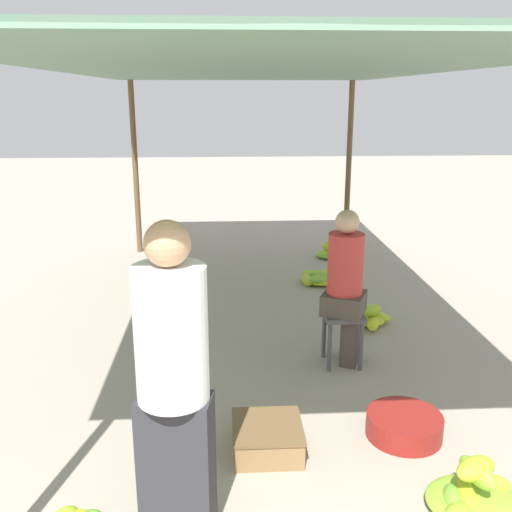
# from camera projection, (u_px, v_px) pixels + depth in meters

# --- Properties ---
(canopy_post_back_left) EXTENTS (0.08, 0.08, 2.48)m
(canopy_post_back_left) POSITION_uv_depth(u_px,v_px,m) (135.00, 169.00, 8.27)
(canopy_post_back_left) COLOR brown
(canopy_post_back_left) RESTS_ON ground
(canopy_post_back_right) EXTENTS (0.08, 0.08, 2.48)m
(canopy_post_back_right) POSITION_uv_depth(u_px,v_px,m) (349.00, 168.00, 8.44)
(canopy_post_back_right) COLOR brown
(canopy_post_back_right) RESTS_ON ground
(canopy_tarp) EXTENTS (3.53, 6.68, 0.04)m
(canopy_tarp) POSITION_uv_depth(u_px,v_px,m) (254.00, 69.00, 4.99)
(canopy_tarp) COLOR #567A60
(canopy_tarp) RESTS_ON canopy_post_front_left
(vendor_foreground) EXTENTS (0.42, 0.42, 1.72)m
(vendor_foreground) POSITION_uv_depth(u_px,v_px,m) (173.00, 381.00, 2.87)
(vendor_foreground) COLOR #2D2D33
(vendor_foreground) RESTS_ON ground
(stool) EXTENTS (0.34, 0.34, 0.48)m
(stool) POSITION_uv_depth(u_px,v_px,m) (343.00, 323.00, 4.92)
(stool) COLOR #4C4C4C
(stool) RESTS_ON ground
(vendor_seated) EXTENTS (0.45, 0.45, 1.38)m
(vendor_seated) POSITION_uv_depth(u_px,v_px,m) (347.00, 285.00, 4.84)
(vendor_seated) COLOR #4C4238
(vendor_seated) RESTS_ON ground
(basin_black) EXTENTS (0.52, 0.52, 0.16)m
(basin_black) POSITION_uv_depth(u_px,v_px,m) (404.00, 425.00, 3.94)
(basin_black) COLOR maroon
(basin_black) RESTS_ON ground
(banana_pile_left_1) EXTENTS (0.44, 0.40, 0.26)m
(banana_pile_left_1) POSITION_uv_depth(u_px,v_px,m) (149.00, 277.00, 7.01)
(banana_pile_left_1) COLOR #BBCF2B
(banana_pile_left_1) RESTS_ON ground
(banana_pile_right_0) EXTENTS (0.57, 0.52, 0.32)m
(banana_pile_right_0) POSITION_uv_depth(u_px,v_px,m) (472.00, 495.00, 3.23)
(banana_pile_right_0) COLOR #C4D329
(banana_pile_right_0) RESTS_ON ground
(banana_pile_right_1) EXTENTS (0.52, 0.45, 0.18)m
(banana_pile_right_1) POSITION_uv_depth(u_px,v_px,m) (320.00, 278.00, 7.12)
(banana_pile_right_1) COLOR #AAC82E
(banana_pile_right_1) RESTS_ON ground
(banana_pile_right_2) EXTENTS (0.46, 0.52, 0.22)m
(banana_pile_right_2) POSITION_uv_depth(u_px,v_px,m) (369.00, 316.00, 5.85)
(banana_pile_right_2) COLOR #8CBC33
(banana_pile_right_2) RESTS_ON ground
(banana_pile_right_3) EXTENTS (0.45, 0.41, 0.27)m
(banana_pile_right_3) POSITION_uv_depth(u_px,v_px,m) (332.00, 251.00, 8.22)
(banana_pile_right_3) COLOR #B0CB2D
(banana_pile_right_3) RESTS_ON ground
(crate_near) EXTENTS (0.46, 0.46, 0.20)m
(crate_near) POSITION_uv_depth(u_px,v_px,m) (267.00, 438.00, 3.76)
(crate_near) COLOR olive
(crate_near) RESTS_ON ground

